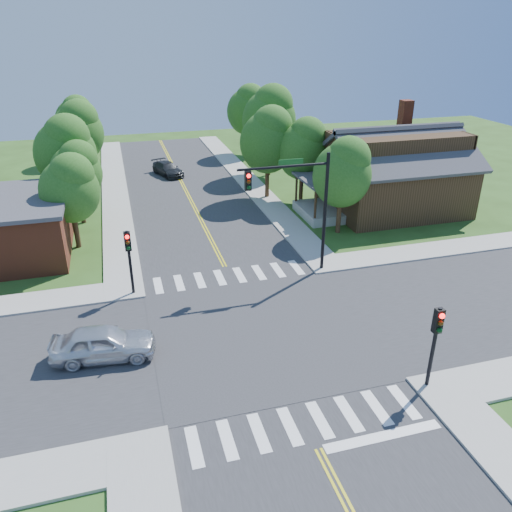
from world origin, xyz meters
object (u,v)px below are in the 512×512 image
object	(u,v)px
signal_pole_nw	(129,251)
car_silver	(103,344)
signal_pole_se	(436,333)
car_dgrey	(168,169)
signal_mast_ne	(298,196)
house_ne	(394,168)

from	to	relation	value
signal_pole_nw	car_silver	world-z (taller)	signal_pole_nw
signal_pole_se	car_dgrey	world-z (taller)	signal_pole_se
signal_pole_se	signal_pole_nw	world-z (taller)	same
signal_mast_ne	car_silver	bearing A→B (deg)	-153.52
signal_pole_se	car_silver	size ratio (longest dim) A/B	0.80
signal_pole_se	car_silver	world-z (taller)	signal_pole_se
signal_mast_ne	house_ne	distance (m)	14.23
signal_pole_se	house_ne	distance (m)	22.03
car_silver	signal_mast_ne	bearing A→B (deg)	-56.82
signal_pole_nw	signal_pole_se	bearing A→B (deg)	-45.00
house_ne	car_dgrey	distance (m)	21.80
signal_mast_ne	signal_pole_nw	size ratio (longest dim) A/B	1.89
signal_pole_nw	house_ne	distance (m)	22.45
signal_mast_ne	car_dgrey	distance (m)	24.05
signal_pole_nw	house_ne	size ratio (longest dim) A/B	0.29
signal_pole_se	car_dgrey	distance (m)	35.06
signal_mast_ne	car_dgrey	size ratio (longest dim) A/B	1.54
signal_mast_ne	car_silver	size ratio (longest dim) A/B	1.52
signal_mast_ne	car_silver	xyz separation A→B (m)	(-11.09, -5.53, -4.07)
signal_mast_ne	car_dgrey	bearing A→B (deg)	101.78
signal_mast_ne	signal_pole_nw	bearing A→B (deg)	-179.93
car_dgrey	car_silver	bearing A→B (deg)	-121.72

